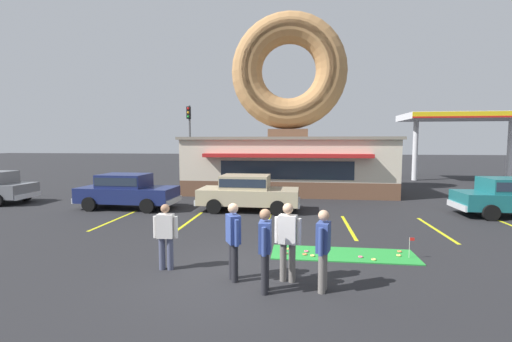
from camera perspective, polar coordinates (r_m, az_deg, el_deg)
The scene contains 29 objects.
ground_plane at distance 8.23m, azimuth -3.39°, elevation -17.04°, with size 160.00×160.00×0.00m, color #232326.
donut_shop_building at distance 21.47m, azimuth 5.38°, elevation 6.61°, with size 12.30×6.75×10.96m.
putting_mat at distance 9.88m, azimuth 14.31°, elevation -13.31°, with size 3.87×1.22×0.03m, color green.
mini_donut_near_left at distance 9.59m, azimuth 8.13°, elevation -13.57°, with size 0.13×0.13×0.04m, color #D17F47.
mini_donut_near_right at distance 9.84m, azimuth 8.39°, elevation -13.09°, with size 0.13×0.13×0.04m, color #D8667F.
mini_donut_mid_left at distance 10.16m, azimuth 22.69°, elevation -12.84°, with size 0.13×0.13×0.04m, color #E5C666.
mini_donut_mid_centre at distance 9.70m, azimuth 17.02°, elevation -13.51°, with size 0.13×0.13×0.04m, color #D8667F.
mini_donut_mid_right at distance 10.51m, azimuth 22.80°, elevation -12.24°, with size 0.13×0.13×0.04m, color #D17F47.
mini_donut_far_left at distance 9.60m, azimuth 4.99°, elevation -13.51°, with size 0.13×0.13×0.04m, color #A5724C.
mini_donut_far_centre at distance 9.60m, azimuth 19.03°, elevation -13.76°, with size 0.13×0.13×0.04m, color #E5C666.
mini_donut_far_right at distance 9.98m, azimuth 5.32°, elevation -12.80°, with size 0.13×0.13×0.04m, color #E5C666.
mini_donut_extra at distance 9.51m, azimuth 9.39°, elevation -13.73°, with size 0.13×0.13×0.04m, color #E5C666.
golf_ball at distance 9.90m, azimuth 11.83°, elevation -13.00°, with size 0.04×0.04×0.04m, color white.
putting_flag_pin at distance 10.03m, azimuth 24.42°, elevation -10.80°, with size 0.13×0.01×0.55m.
car_champagne at distance 15.30m, azimuth -1.41°, elevation -3.41°, with size 4.59×2.04×1.60m.
car_navy at distance 16.92m, azimuth -20.73°, elevation -2.93°, with size 4.59×2.05×1.60m.
pedestrian_blue_sweater_man at distance 7.10m, azimuth 1.53°, elevation -12.41°, with size 0.24×0.60×1.73m.
pedestrian_hooded_kid at distance 8.60m, azimuth -14.82°, elevation -10.06°, with size 0.59×0.27×1.60m.
pedestrian_leather_jacket_man at distance 7.28m, azimuth 11.13°, elevation -12.23°, with size 0.33×0.58×1.70m.
pedestrian_clipboard_woman at distance 7.64m, azimuth 5.32°, elevation -11.07°, with size 0.59×0.31×1.75m.
pedestrian_beanie_man at distance 7.69m, azimuth -3.82°, elevation -11.02°, with size 0.39×0.54×1.74m.
trash_bin at distance 20.13m, azimuth -11.25°, elevation -2.58°, with size 0.57×0.57×0.97m.
traffic_light_pole at distance 26.30m, azimuth -11.03°, elevation 6.15°, with size 0.28×0.47×5.80m.
gas_station_canopy at distance 31.48m, azimuth 31.30°, elevation 7.41°, with size 9.00×4.46×5.30m.
parking_stripe_far_left at distance 14.75m, azimuth -22.41°, elevation -7.52°, with size 0.12×3.60×0.01m, color yellow.
parking_stripe_left at distance 13.54m, azimuth -11.17°, elevation -8.33°, with size 0.12×3.60×0.01m, color yellow.
parking_stripe_mid_left at distance 12.93m, azimuth 1.70°, elevation -8.87°, with size 0.12×3.60×0.01m, color yellow.
parking_stripe_centre at distance 13.01m, azimuth 15.15°, elevation -8.96°, with size 0.12×3.60×0.01m, color yellow.
parking_stripe_mid_right at distance 13.75m, azimuth 27.77°, elevation -8.60°, with size 0.12×3.60×0.01m, color yellow.
Camera 1 is at (1.41, -7.51, 3.07)m, focal length 24.00 mm.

